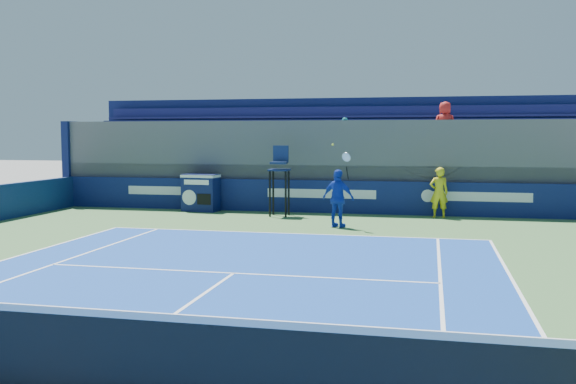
% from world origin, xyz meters
% --- Properties ---
extents(ball_person, '(0.69, 0.52, 1.74)m').
position_xyz_m(ball_person, '(4.18, 16.54, 0.88)').
color(ball_person, yellow).
rests_on(ball_person, apron).
extents(tennis_net, '(11.65, 0.08, 1.10)m').
position_xyz_m(tennis_net, '(0.00, 0.00, 0.56)').
color(tennis_net, black).
rests_on(tennis_net, ground).
extents(back_hoarding, '(20.40, 0.21, 1.20)m').
position_xyz_m(back_hoarding, '(0.00, 17.10, 0.60)').
color(back_hoarding, '#0D184E').
rests_on(back_hoarding, ground).
extents(match_clock, '(1.39, 0.85, 1.40)m').
position_xyz_m(match_clock, '(-4.48, 16.60, 0.74)').
color(match_clock, '#0E164A').
rests_on(match_clock, ground).
extents(umpire_chair, '(0.72, 0.72, 2.48)m').
position_xyz_m(umpire_chair, '(-1.28, 15.85, 1.53)').
color(umpire_chair, black).
rests_on(umpire_chair, ground).
extents(tennis_player, '(1.13, 0.76, 2.57)m').
position_xyz_m(tennis_player, '(1.14, 13.48, 0.91)').
color(tennis_player, '#1637B4').
rests_on(tennis_player, apron).
extents(stadium_seating, '(21.00, 4.05, 4.40)m').
position_xyz_m(stadium_seating, '(-0.01, 19.15, 1.83)').
color(stadium_seating, '#4F5054').
rests_on(stadium_seating, ground).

